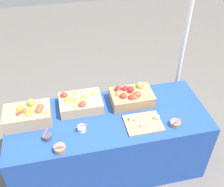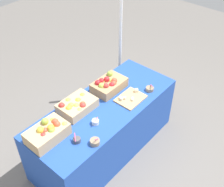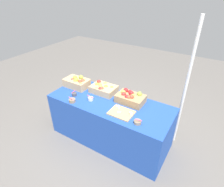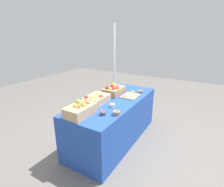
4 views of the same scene
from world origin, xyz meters
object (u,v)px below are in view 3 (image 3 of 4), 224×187
object	(u,v)px
sample_bowl_near	(138,122)
sample_bowl_far	(91,99)
apple_crate_right	(130,98)
sample_bowl_mid	(74,94)
sample_bowl_extra	(72,101)
tent_pole	(185,89)
apple_crate_left	(77,82)
apple_crate_middle	(103,89)
cutting_board_front	(121,112)

from	to	relation	value
sample_bowl_near	sample_bowl_far	world-z (taller)	sample_bowl_far
sample_bowl_far	apple_crate_right	bearing A→B (deg)	27.55
sample_bowl_mid	sample_bowl_extra	distance (m)	0.18
sample_bowl_mid	sample_bowl_far	world-z (taller)	sample_bowl_far
sample_bowl_mid	tent_pole	world-z (taller)	tent_pole
sample_bowl_mid	sample_bowl_far	xyz separation A→B (m)	(0.30, 0.03, 0.00)
apple_crate_left	sample_bowl_far	bearing A→B (deg)	-25.87
apple_crate_left	apple_crate_middle	world-z (taller)	apple_crate_left
apple_crate_left	sample_bowl_mid	xyz separation A→B (m)	(0.15, -0.25, -0.06)
cutting_board_front	sample_bowl_far	world-z (taller)	sample_bowl_far
cutting_board_front	sample_bowl_extra	world-z (taller)	sample_bowl_extra
sample_bowl_near	tent_pole	world-z (taller)	tent_pole
apple_crate_right	sample_bowl_extra	size ratio (longest dim) A/B	3.91
cutting_board_front	sample_bowl_near	xyz separation A→B (m)	(0.28, -0.08, 0.01)
sample_bowl_mid	sample_bowl_extra	size ratio (longest dim) A/B	0.91
apple_crate_middle	sample_bowl_near	size ratio (longest dim) A/B	3.97
apple_crate_right	cutting_board_front	xyz separation A→B (m)	(0.03, -0.31, -0.06)
apple_crate_middle	cutting_board_front	xyz separation A→B (m)	(0.53, -0.34, -0.05)
apple_crate_right	sample_bowl_mid	size ratio (longest dim) A/B	4.29
apple_crate_middle	sample_bowl_near	bearing A→B (deg)	-27.38
apple_crate_right	sample_bowl_far	xyz separation A→B (m)	(-0.53, -0.28, -0.05)
cutting_board_front	apple_crate_middle	bearing A→B (deg)	147.43
cutting_board_front	sample_bowl_near	bearing A→B (deg)	-16.00
sample_bowl_near	sample_bowl_extra	bearing A→B (deg)	-176.20
apple_crate_left	sample_bowl_mid	size ratio (longest dim) A/B	4.32
apple_crate_middle	sample_bowl_mid	size ratio (longest dim) A/B	4.22
cutting_board_front	sample_bowl_mid	world-z (taller)	sample_bowl_mid
sample_bowl_mid	sample_bowl_extra	bearing A→B (deg)	-57.69
cutting_board_front	tent_pole	distance (m)	0.98
sample_bowl_extra	sample_bowl_far	bearing A→B (deg)	42.26
apple_crate_middle	tent_pole	xyz separation A→B (m)	(1.18, 0.35, 0.18)
apple_crate_right	tent_pole	world-z (taller)	tent_pole
apple_crate_right	sample_bowl_mid	world-z (taller)	apple_crate_right
apple_crate_middle	sample_bowl_extra	distance (m)	0.54
apple_crate_left	sample_bowl_near	bearing A→B (deg)	-14.54
apple_crate_left	apple_crate_right	world-z (taller)	apple_crate_left
apple_crate_right	sample_bowl_near	xyz separation A→B (m)	(0.31, -0.39, -0.05)
sample_bowl_extra	sample_bowl_near	bearing A→B (deg)	3.80
apple_crate_middle	sample_bowl_near	xyz separation A→B (m)	(0.81, -0.42, -0.04)
apple_crate_right	sample_bowl_near	bearing A→B (deg)	-51.82
apple_crate_right	cutting_board_front	size ratio (longest dim) A/B	1.24
sample_bowl_extra	apple_crate_middle	bearing A→B (deg)	64.93
tent_pole	sample_bowl_far	bearing A→B (deg)	-151.52
apple_crate_left	sample_bowl_near	size ratio (longest dim) A/B	4.06
sample_bowl_near	tent_pole	xyz separation A→B (m)	(0.37, 0.77, 0.23)
sample_bowl_far	tent_pole	distance (m)	1.39
apple_crate_right	tent_pole	size ratio (longest dim) A/B	0.21
sample_bowl_mid	apple_crate_right	bearing A→B (deg)	20.24
cutting_board_front	sample_bowl_mid	distance (m)	0.86
apple_crate_left	sample_bowl_near	world-z (taller)	apple_crate_left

